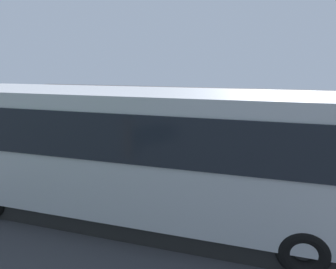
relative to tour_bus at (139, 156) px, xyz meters
The scene contains 11 objects.
ground_plane 4.69m from the tour_bus, 108.06° to the right, with size 80.00×80.00×0.00m, color #38383D.
tour_bus is the anchor object (origin of this frame).
spectator_far_left 3.18m from the tour_bus, 119.14° to the right, with size 0.57×0.38×1.73m.
spectator_left 2.82m from the tour_bus, 95.73° to the right, with size 0.58×0.35×1.68m.
spectator_centre 2.94m from the tour_bus, 68.29° to the right, with size 0.58×0.35×1.78m.
parked_motorcycle_silver 3.95m from the tour_bus, 142.03° to the right, with size 2.05×0.58×0.99m.
stunt_motorcycle 7.57m from the tour_bus, 67.59° to the right, with size 2.05×0.58×1.23m.
bay_line_b 6.31m from the tour_bus, 122.13° to the right, with size 0.16×4.14×0.01m.
bay_line_c 5.43m from the tour_bus, 94.15° to the right, with size 0.16×4.68×0.01m.
bay_line_d 5.96m from the tour_bus, 64.24° to the right, with size 0.15×3.70×0.01m.
bay_line_e 7.62m from the tour_bus, 43.93° to the right, with size 0.17×4.87×0.01m.
Camera 1 is at (-1.27, 10.42, 3.84)m, focal length 30.61 mm.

